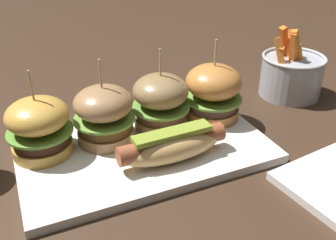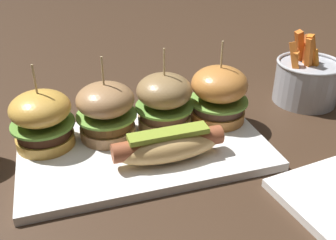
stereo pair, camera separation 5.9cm
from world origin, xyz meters
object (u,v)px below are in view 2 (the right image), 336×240
(slider_far_right, at_px, (219,94))
(slider_center_right, at_px, (164,101))
(slider_far_left, at_px, (42,119))
(slider_center_left, at_px, (106,111))
(platter_main, at_px, (145,149))
(fries_bucket, at_px, (307,80))
(hot_dog, at_px, (169,145))

(slider_far_right, bearing_deg, slider_center_right, 175.85)
(slider_far_left, height_order, slider_far_right, slider_far_right)
(slider_far_left, relative_size, slider_center_left, 0.98)
(slider_center_left, bearing_deg, slider_center_right, 2.72)
(platter_main, height_order, fries_bucket, fries_bucket)
(slider_far_right, bearing_deg, slider_center_left, 179.32)
(slider_center_right, bearing_deg, slider_far_left, -179.66)
(slider_far_left, distance_m, fries_bucket, 0.50)
(slider_center_left, relative_size, fries_bucket, 0.96)
(slider_center_left, relative_size, slider_far_right, 0.96)
(hot_dog, bearing_deg, fries_bucket, 21.92)
(hot_dog, height_order, slider_center_right, slider_center_right)
(slider_center_right, relative_size, slider_far_right, 0.97)
(slider_center_left, height_order, fries_bucket, slider_center_left)
(slider_far_left, distance_m, slider_center_left, 0.10)
(platter_main, xyz_separation_m, slider_center_left, (-0.05, 0.05, 0.05))
(platter_main, distance_m, hot_dog, 0.06)
(slider_center_right, relative_size, fries_bucket, 0.97)
(hot_dog, distance_m, slider_center_left, 0.12)
(slider_far_left, xyz_separation_m, slider_center_right, (0.19, 0.00, 0.00))
(slider_center_left, xyz_separation_m, slider_far_right, (0.19, -0.00, 0.00))
(platter_main, relative_size, slider_center_left, 2.82)
(slider_far_right, xyz_separation_m, fries_bucket, (0.21, 0.04, -0.02))
(hot_dog, relative_size, fries_bucket, 1.18)
(slider_center_left, distance_m, fries_bucket, 0.40)
(slider_far_left, bearing_deg, hot_dog, -29.09)
(slider_far_right, height_order, fries_bucket, slider_far_right)
(platter_main, bearing_deg, slider_far_right, 17.38)
(slider_far_left, bearing_deg, platter_main, -19.00)
(slider_far_right, bearing_deg, fries_bucket, 11.09)
(platter_main, xyz_separation_m, slider_far_left, (-0.15, 0.05, 0.05))
(slider_far_left, bearing_deg, slider_far_right, -1.14)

